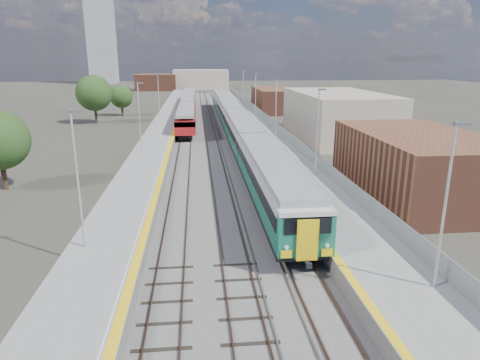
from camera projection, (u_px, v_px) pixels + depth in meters
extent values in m
plane|color=#47443A|center=(223.00, 134.00, 64.93)|extent=(320.00, 320.00, 0.00)
cube|color=#565451|center=(208.00, 131.00, 67.09)|extent=(10.50, 155.00, 0.06)
cube|color=#4C3323|center=(226.00, 128.00, 69.76)|extent=(0.07, 160.00, 0.14)
cube|color=#4C3323|center=(235.00, 127.00, 69.89)|extent=(0.07, 160.00, 0.14)
cube|color=#4C3323|center=(204.00, 128.00, 69.42)|extent=(0.07, 160.00, 0.14)
cube|color=#4C3323|center=(213.00, 128.00, 69.56)|extent=(0.07, 160.00, 0.14)
cube|color=#4C3323|center=(183.00, 128.00, 69.08)|extent=(0.07, 160.00, 0.14)
cube|color=#4C3323|center=(192.00, 128.00, 69.22)|extent=(0.07, 160.00, 0.14)
cube|color=gray|center=(224.00, 128.00, 69.73)|extent=(0.08, 160.00, 0.10)
cube|color=gray|center=(215.00, 128.00, 69.59)|extent=(0.08, 160.00, 0.10)
cube|color=slate|center=(255.00, 127.00, 67.69)|extent=(4.70, 155.00, 1.00)
cube|color=gray|center=(255.00, 124.00, 67.55)|extent=(4.70, 155.00, 0.03)
cube|color=yellow|center=(242.00, 124.00, 67.34)|extent=(0.40, 155.00, 0.01)
cube|color=gray|center=(269.00, 120.00, 67.60)|extent=(0.06, 155.00, 1.20)
cylinder|color=#9EA0A3|center=(445.00, 209.00, 18.32)|extent=(0.12, 0.12, 7.50)
cube|color=#4C4C4F|center=(462.00, 124.00, 17.35)|extent=(0.70, 0.18, 0.14)
cylinder|color=#9EA0A3|center=(317.00, 132.00, 37.46)|extent=(0.12, 0.12, 7.50)
cube|color=#4C4C4F|center=(322.00, 90.00, 36.49)|extent=(0.70, 0.18, 0.14)
cylinder|color=#9EA0A3|center=(276.00, 107.00, 56.60)|extent=(0.12, 0.12, 7.50)
cube|color=#4C4C4F|center=(278.00, 79.00, 55.63)|extent=(0.70, 0.18, 0.14)
cylinder|color=#9EA0A3|center=(256.00, 95.00, 75.74)|extent=(0.12, 0.12, 7.50)
cube|color=#4C4C4F|center=(257.00, 74.00, 74.77)|extent=(0.70, 0.18, 0.14)
cylinder|color=#9EA0A3|center=(243.00, 88.00, 94.88)|extent=(0.12, 0.12, 7.50)
cube|color=#4C4C4F|center=(245.00, 71.00, 93.90)|extent=(0.70, 0.18, 0.14)
cube|color=slate|center=(164.00, 129.00, 66.31)|extent=(4.30, 155.00, 1.00)
cube|color=gray|center=(164.00, 125.00, 66.17)|extent=(4.30, 155.00, 0.03)
cube|color=yellow|center=(176.00, 125.00, 66.35)|extent=(0.45, 155.00, 0.01)
cube|color=silver|center=(174.00, 125.00, 66.31)|extent=(0.08, 155.00, 0.01)
cylinder|color=#9EA0A3|center=(78.00, 181.00, 22.44)|extent=(0.12, 0.12, 7.50)
cube|color=#4C4C4F|center=(75.00, 111.00, 21.47)|extent=(0.70, 0.18, 0.14)
cylinder|color=#9EA0A3|center=(140.00, 117.00, 47.32)|extent=(0.12, 0.12, 7.50)
cube|color=#4C4C4F|center=(140.00, 83.00, 46.35)|extent=(0.70, 0.18, 0.14)
cylinder|color=#9EA0A3|center=(159.00, 97.00, 72.20)|extent=(0.12, 0.12, 7.50)
cube|color=#4C4C4F|center=(159.00, 74.00, 71.23)|extent=(0.70, 0.18, 0.14)
cube|color=brown|center=(418.00, 165.00, 34.94)|extent=(9.00, 16.00, 5.20)
cube|color=#AB9C88|center=(337.00, 115.00, 60.81)|extent=(11.00, 22.00, 6.40)
cube|color=brown|center=(275.00, 100.00, 92.32)|extent=(8.00, 18.00, 4.80)
cube|color=#AB9C88|center=(201.00, 79.00, 159.47)|extent=(20.00, 14.00, 7.00)
cube|color=brown|center=(156.00, 82.00, 153.33)|extent=(14.00, 12.00, 5.60)
cube|color=gray|center=(101.00, 37.00, 189.07)|extent=(11.00, 11.00, 40.00)
cube|color=black|center=(270.00, 196.00, 32.31)|extent=(2.87, 20.58, 0.49)
cube|color=#13624A|center=(271.00, 186.00, 32.08)|extent=(2.98, 20.58, 1.20)
cube|color=black|center=(271.00, 174.00, 31.82)|extent=(3.04, 20.58, 0.82)
cube|color=silver|center=(271.00, 165.00, 31.64)|extent=(2.98, 20.58, 0.51)
cube|color=gray|center=(271.00, 159.00, 31.52)|extent=(2.64, 20.58, 0.42)
cube|color=black|center=(242.00, 143.00, 52.48)|extent=(2.87, 20.58, 0.49)
cube|color=#13624A|center=(242.00, 137.00, 52.25)|extent=(2.98, 20.58, 1.20)
cube|color=black|center=(242.00, 129.00, 51.99)|extent=(3.04, 20.58, 0.82)
cube|color=silver|center=(242.00, 124.00, 51.81)|extent=(2.98, 20.58, 0.51)
cube|color=gray|center=(242.00, 120.00, 51.69)|extent=(2.64, 20.58, 0.42)
cube|color=black|center=(229.00, 120.00, 72.65)|extent=(2.87, 20.58, 0.49)
cube|color=#13624A|center=(229.00, 115.00, 72.42)|extent=(2.98, 20.58, 1.20)
cube|color=black|center=(229.00, 109.00, 72.16)|extent=(3.04, 20.58, 0.82)
cube|color=silver|center=(229.00, 105.00, 71.98)|extent=(2.98, 20.58, 0.51)
cube|color=gray|center=(229.00, 103.00, 71.86)|extent=(2.64, 20.58, 0.42)
cube|color=black|center=(221.00, 107.00, 92.82)|extent=(2.87, 20.58, 0.49)
cube|color=#13624A|center=(221.00, 103.00, 92.58)|extent=(2.98, 20.58, 1.20)
cube|color=black|center=(221.00, 98.00, 92.32)|extent=(3.04, 20.58, 0.82)
cube|color=silver|center=(221.00, 95.00, 92.15)|extent=(2.98, 20.58, 0.51)
cube|color=gray|center=(221.00, 93.00, 92.02)|extent=(2.64, 20.58, 0.42)
cube|color=#13624A|center=(306.00, 235.00, 21.84)|extent=(2.95, 0.63, 2.22)
cube|color=black|center=(308.00, 226.00, 21.36)|extent=(2.43, 0.06, 0.84)
cube|color=yellow|center=(308.00, 240.00, 21.50)|extent=(1.11, 0.11, 2.22)
cube|color=black|center=(187.00, 129.00, 66.17)|extent=(1.88, 16.02, 0.65)
cube|color=maroon|center=(186.00, 119.00, 65.74)|extent=(2.78, 18.85, 1.98)
cube|color=black|center=(186.00, 116.00, 65.60)|extent=(2.84, 18.85, 0.69)
cube|color=gray|center=(186.00, 109.00, 65.33)|extent=(2.48, 18.85, 0.40)
cube|color=black|center=(189.00, 114.00, 84.68)|extent=(1.88, 16.02, 0.65)
cube|color=maroon|center=(188.00, 106.00, 84.25)|extent=(2.78, 18.85, 1.98)
cube|color=black|center=(188.00, 103.00, 84.12)|extent=(2.84, 18.85, 0.69)
cube|color=gray|center=(188.00, 98.00, 83.85)|extent=(2.48, 18.85, 0.40)
cube|color=black|center=(190.00, 104.00, 103.20)|extent=(1.88, 16.02, 0.65)
cube|color=maroon|center=(190.00, 97.00, 102.77)|extent=(2.78, 18.85, 1.98)
cube|color=black|center=(189.00, 95.00, 102.63)|extent=(2.84, 18.85, 0.69)
cube|color=gray|center=(189.00, 91.00, 102.36)|extent=(2.48, 18.85, 0.40)
cylinder|color=#382619|center=(4.00, 176.00, 36.94)|extent=(0.44, 0.44, 2.41)
cylinder|color=#382619|center=(96.00, 115.00, 74.71)|extent=(0.44, 0.44, 2.91)
sphere|color=#234018|center=(94.00, 93.00, 73.67)|extent=(6.13, 6.13, 6.13)
cylinder|color=#382619|center=(122.00, 111.00, 84.53)|extent=(0.44, 0.44, 2.10)
sphere|color=#234018|center=(121.00, 97.00, 83.79)|extent=(4.43, 4.43, 4.43)
cylinder|color=#382619|center=(328.00, 109.00, 87.58)|extent=(0.44, 0.44, 2.01)
sphere|color=#234018|center=(329.00, 96.00, 86.86)|extent=(4.24, 4.24, 4.24)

